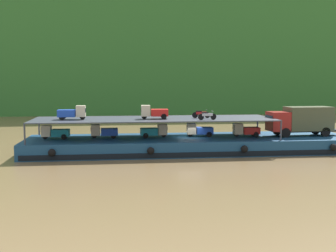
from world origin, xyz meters
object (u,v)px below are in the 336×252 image
(cargo_barge, at_px, (191,144))
(mini_truck_lower_fore, at_px, (199,130))
(mini_truck_lower_aft, at_px, (104,131))
(mini_truck_lower_mid, at_px, (154,131))
(mini_truck_upper_mid, at_px, (154,112))
(motorcycle_upper_centre, at_px, (201,114))
(covered_lorry, at_px, (301,120))
(mini_truck_lower_stern, at_px, (55,132))
(mini_truck_lower_bow, at_px, (246,130))
(motorcycle_upper_port, at_px, (207,115))
(mini_truck_upper_stern, at_px, (72,113))

(cargo_barge, height_order, mini_truck_lower_fore, mini_truck_lower_fore)
(mini_truck_lower_fore, bearing_deg, mini_truck_lower_aft, 179.55)
(mini_truck_lower_fore, bearing_deg, mini_truck_lower_mid, -177.85)
(mini_truck_lower_fore, bearing_deg, mini_truck_upper_mid, -168.97)
(mini_truck_lower_fore, bearing_deg, motorcycle_upper_centre, -78.97)
(covered_lorry, xyz_separation_m, mini_truck_lower_aft, (-20.77, 0.84, -1.00))
(mini_truck_lower_stern, xyz_separation_m, mini_truck_lower_mid, (10.02, 0.02, 0.00))
(covered_lorry, bearing_deg, mini_truck_lower_mid, 177.87)
(mini_truck_lower_bow, bearing_deg, covered_lorry, -1.62)
(mini_truck_lower_aft, bearing_deg, covered_lorry, -2.31)
(cargo_barge, bearing_deg, mini_truck_lower_stern, 178.93)
(mini_truck_lower_mid, distance_m, motorcycle_upper_port, 5.84)
(mini_truck_lower_bow, bearing_deg, mini_truck_lower_mid, 177.55)
(mini_truck_upper_stern, height_order, mini_truck_upper_mid, same)
(mini_truck_upper_mid, height_order, motorcycle_upper_centre, mini_truck_upper_mid)
(cargo_barge, distance_m, mini_truck_upper_stern, 12.46)
(cargo_barge, distance_m, motorcycle_upper_port, 4.03)
(mini_truck_lower_fore, relative_size, mini_truck_lower_bow, 1.01)
(covered_lorry, bearing_deg, cargo_barge, 178.54)
(mini_truck_lower_fore, bearing_deg, mini_truck_upper_stern, -176.63)
(mini_truck_lower_fore, bearing_deg, mini_truck_lower_bow, -6.96)
(mini_truck_lower_mid, bearing_deg, mini_truck_lower_aft, 177.14)
(mini_truck_upper_stern, bearing_deg, mini_truck_lower_fore, 3.37)
(cargo_barge, relative_size, mini_truck_lower_aft, 12.20)
(mini_truck_lower_bow, bearing_deg, mini_truck_lower_aft, 177.41)
(mini_truck_upper_stern, bearing_deg, mini_truck_lower_aft, 15.48)
(mini_truck_lower_stern, bearing_deg, cargo_barge, -1.07)
(mini_truck_upper_stern, xyz_separation_m, motorcycle_upper_centre, (13.05, 0.33, -0.26))
(mini_truck_lower_mid, bearing_deg, motorcycle_upper_port, -25.65)
(mini_truck_lower_stern, distance_m, mini_truck_lower_aft, 4.86)
(mini_truck_upper_stern, bearing_deg, mini_truck_lower_bow, 0.56)
(mini_truck_lower_stern, height_order, mini_truck_upper_mid, mini_truck_upper_mid)
(mini_truck_lower_aft, bearing_deg, motorcycle_upper_port, -14.69)
(covered_lorry, height_order, mini_truck_lower_bow, covered_lorry)
(mini_truck_upper_mid, distance_m, motorcycle_upper_centre, 4.97)
(cargo_barge, xyz_separation_m, mini_truck_lower_mid, (-3.77, 0.28, 1.44))
(mini_truck_lower_stern, height_order, mini_truck_lower_aft, same)
(covered_lorry, bearing_deg, mini_truck_lower_aft, 177.69)
(covered_lorry, bearing_deg, mini_truck_upper_mid, -179.32)
(mini_truck_lower_bow, relative_size, motorcycle_upper_centre, 1.45)
(mini_truck_lower_stern, bearing_deg, mini_truck_lower_mid, 0.12)
(mini_truck_lower_aft, relative_size, motorcycle_upper_centre, 1.45)
(mini_truck_lower_stern, distance_m, mini_truck_lower_fore, 14.78)
(covered_lorry, bearing_deg, mini_truck_lower_bow, 178.38)
(cargo_barge, xyz_separation_m, mini_truck_lower_bow, (5.83, -0.13, 1.44))
(covered_lorry, distance_m, mini_truck_lower_mid, 15.65)
(cargo_barge, relative_size, mini_truck_lower_mid, 12.04)
(mini_truck_lower_aft, bearing_deg, mini_truck_lower_stern, -176.72)
(mini_truck_upper_stern, xyz_separation_m, mini_truck_upper_mid, (8.11, -0.18, 0.00))
(mini_truck_lower_mid, bearing_deg, mini_truck_lower_fore, 2.15)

